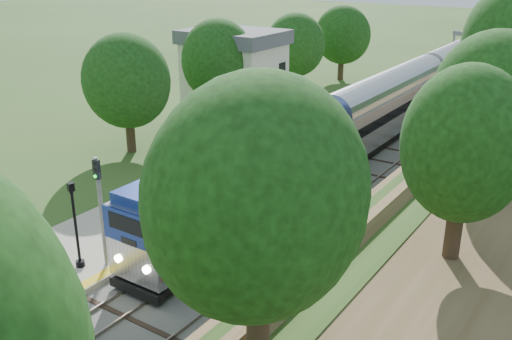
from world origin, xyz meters
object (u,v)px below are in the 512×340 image
Objects in this scene: station_building at (234,74)px; lamppost_far at (224,160)px; signal_gantry at (490,46)px; train at (481,58)px; lamppost_mid at (76,230)px; signal_platform at (100,201)px; signal_farside at (443,119)px.

lamppost_far is at bearing -55.97° from station_building.
station_building reaches higher than signal_gantry.
train is 28.30× the size of lamppost_mid.
signal_farside is at bearing 67.32° from signal_platform.
signal_platform is (0.90, 0.81, 1.43)m from lamppost_mid.
signal_gantry is 1.55× the size of signal_platform.
lamppost_far is at bearing -129.89° from signal_farside.
signal_platform is at bearing -96.04° from signal_gantry.
signal_gantry is at bearing 56.62° from station_building.
signal_farside reaches higher than signal_gantry.
signal_gantry is 41.05m from lamppost_far.
lamppost_mid is (-6.27, -51.55, -2.53)m from signal_gantry.
signal_gantry is 1.74× the size of lamppost_far.
lamppost_mid is at bearing -93.68° from train.
lamppost_mid is 1.87m from signal_platform.
train is at bearing 87.15° from signal_platform.
signal_gantry is 1.97× the size of lamppost_mid.
signal_gantry is 0.07× the size of train.
station_building is 18.84m from lamppost_far.
signal_farside is at bearing -80.36° from train.
signal_farside is at bearing 50.11° from lamppost_far.
train is 19.17× the size of signal_farside.
signal_farside is (10.00, 22.58, 1.68)m from lamppost_mid.
signal_gantry reaches higher than lamppost_far.
train is at bearing 99.64° from signal_farside.
signal_platform reaches higher than lamppost_mid.
lamppost_mid is (10.20, -26.56, -1.80)m from station_building.
station_building is at bearing 113.32° from signal_platform.
signal_platform is (-5.37, -50.74, -1.11)m from signal_gantry.
lamppost_far is (-3.49, -48.10, 0.27)m from train.
lamppost_mid is 11.00m from lamppost_far.
signal_platform is at bearing -66.68° from station_building.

